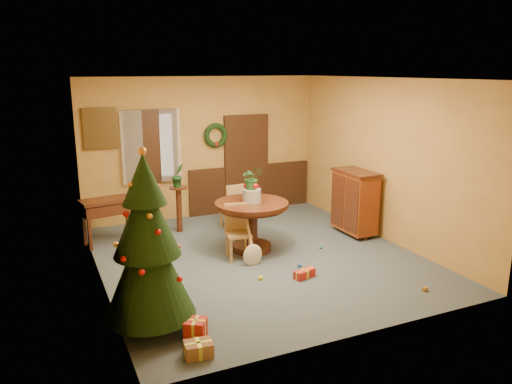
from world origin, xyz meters
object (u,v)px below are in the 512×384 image
writing_desk (108,210)px  sideboard (355,200)px  dining_table (252,217)px  chair_near (237,229)px  christmas_tree (147,247)px

writing_desk → sideboard: bearing=-17.5°
dining_table → chair_near: 0.40m
writing_desk → sideboard: 4.49m
writing_desk → sideboard: sideboard is taller
dining_table → christmas_tree: christmas_tree is taller
dining_table → writing_desk: size_ratio=1.26×
chair_near → christmas_tree: christmas_tree is taller
sideboard → christmas_tree: bearing=-155.4°
sideboard → chair_near: bearing=-175.5°
dining_table → writing_desk: bearing=147.9°
dining_table → christmas_tree: (-2.19, -1.96, 0.45)m
writing_desk → sideboard: (4.29, -1.35, 0.03)m
chair_near → sideboard: 2.47m
chair_near → writing_desk: (-1.83, 1.54, 0.14)m
dining_table → sideboard: size_ratio=1.02×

